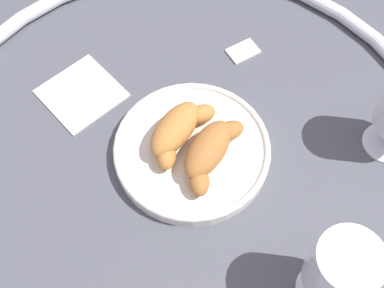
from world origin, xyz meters
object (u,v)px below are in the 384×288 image
(croissant_large, at_px, (178,130))
(juice_glass_right, at_px, (341,270))
(folded_napkin, at_px, (81,93))
(sugar_packet, at_px, (243,50))
(pastry_plate, at_px, (192,150))
(croissant_small, at_px, (210,151))

(croissant_large, distance_m, juice_glass_right, 0.28)
(folded_napkin, bearing_deg, sugar_packet, 174.48)
(sugar_packet, bearing_deg, folded_napkin, -12.69)
(pastry_plate, bearing_deg, sugar_packet, -137.36)
(croissant_large, xyz_separation_m, juice_glass_right, (-0.08, 0.27, 0.05))
(sugar_packet, distance_m, folded_napkin, 0.27)
(pastry_plate, bearing_deg, croissant_large, -62.14)
(croissant_large, bearing_deg, folded_napkin, -54.48)
(croissant_large, bearing_deg, sugar_packet, -143.95)
(croissant_small, bearing_deg, folded_napkin, -56.09)
(croissant_small, xyz_separation_m, folded_napkin, (0.13, -0.20, -0.04))
(pastry_plate, bearing_deg, juice_glass_right, 106.53)
(pastry_plate, bearing_deg, folded_napkin, -55.38)
(croissant_small, bearing_deg, juice_glass_right, 104.83)
(sugar_packet, bearing_deg, juice_glass_right, 71.00)
(pastry_plate, distance_m, juice_glass_right, 0.27)
(croissant_small, bearing_deg, pastry_plate, -60.78)
(croissant_small, bearing_deg, sugar_packet, -129.54)
(juice_glass_right, bearing_deg, croissant_large, -72.49)
(folded_napkin, bearing_deg, croissant_small, 123.91)
(pastry_plate, relative_size, sugar_packet, 4.54)
(folded_napkin, bearing_deg, juice_glass_right, 114.54)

